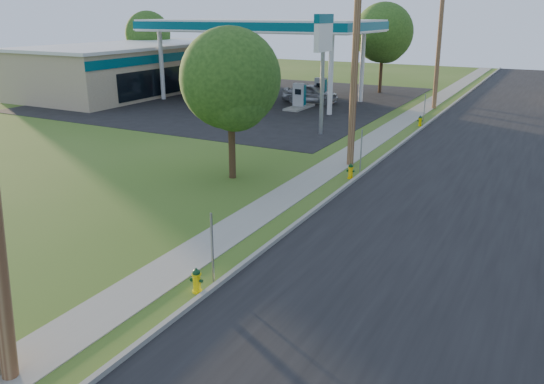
{
  "coord_description": "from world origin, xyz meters",
  "views": [
    {
      "loc": [
        7.71,
        -6.31,
        6.91
      ],
      "look_at": [
        0.0,
        8.0,
        1.4
      ],
      "focal_mm": 35.0,
      "sensor_mm": 36.0,
      "label": 1
    }
  ],
  "objects_px": {
    "fuel_pump_se": "(320,92)",
    "hydrant_mid": "(351,171)",
    "fuel_pump_sw": "(228,86)",
    "utility_pole_far": "(439,43)",
    "hydrant_far": "(420,121)",
    "car_red": "(226,87)",
    "hydrant_near": "(197,281)",
    "fuel_pump_nw": "(202,91)",
    "car_silver": "(310,93)",
    "tree_back": "(148,36)",
    "utility_pole_mid": "(355,59)",
    "tree_verge": "(231,83)",
    "price_pylon": "(323,40)",
    "fuel_pump_ne": "(299,99)",
    "tree_lot": "(384,35)"
  },
  "relations": [
    {
      "from": "tree_lot",
      "to": "car_red",
      "type": "relative_size",
      "value": 1.34
    },
    {
      "from": "utility_pole_far",
      "to": "tree_lot",
      "type": "xyz_separation_m",
      "value": [
        -5.97,
        5.95,
        0.25
      ]
    },
    {
      "from": "fuel_pump_sw",
      "to": "hydrant_mid",
      "type": "xyz_separation_m",
      "value": [
        18.7,
        -19.1,
        -0.39
      ]
    },
    {
      "from": "fuel_pump_ne",
      "to": "hydrant_near",
      "type": "distance_m",
      "value": 28.18
    },
    {
      "from": "utility_pole_far",
      "to": "hydrant_near",
      "type": "relative_size",
      "value": 13.72
    },
    {
      "from": "fuel_pump_ne",
      "to": "fuel_pump_sw",
      "type": "relative_size",
      "value": 1.0
    },
    {
      "from": "fuel_pump_nw",
      "to": "fuel_pump_ne",
      "type": "height_order",
      "value": "same"
    },
    {
      "from": "price_pylon",
      "to": "tree_verge",
      "type": "xyz_separation_m",
      "value": [
        0.16,
        -10.0,
        -1.29
      ]
    },
    {
      "from": "fuel_pump_ne",
      "to": "tree_back",
      "type": "distance_m",
      "value": 23.92
    },
    {
      "from": "fuel_pump_sw",
      "to": "tree_back",
      "type": "distance_m",
      "value": 14.31
    },
    {
      "from": "utility_pole_mid",
      "to": "tree_back",
      "type": "distance_m",
      "value": 37.73
    },
    {
      "from": "fuel_pump_sw",
      "to": "utility_pole_mid",
      "type": "bearing_deg",
      "value": -43.52
    },
    {
      "from": "fuel_pump_ne",
      "to": "tree_verge",
      "type": "bearing_deg",
      "value": -73.57
    },
    {
      "from": "hydrant_near",
      "to": "tree_back",
      "type": "bearing_deg",
      "value": 131.89
    },
    {
      "from": "fuel_pump_se",
      "to": "hydrant_mid",
      "type": "height_order",
      "value": "fuel_pump_se"
    },
    {
      "from": "utility_pole_mid",
      "to": "fuel_pump_sw",
      "type": "distance_m",
      "value": 25.05
    },
    {
      "from": "fuel_pump_sw",
      "to": "hydrant_far",
      "type": "height_order",
      "value": "fuel_pump_sw"
    },
    {
      "from": "fuel_pump_se",
      "to": "hydrant_mid",
      "type": "xyz_separation_m",
      "value": [
        9.7,
        -19.1,
        -0.39
      ]
    },
    {
      "from": "fuel_pump_nw",
      "to": "car_silver",
      "type": "relative_size",
      "value": 0.72
    },
    {
      "from": "fuel_pump_sw",
      "to": "hydrant_far",
      "type": "bearing_deg",
      "value": -18.45
    },
    {
      "from": "utility_pole_far",
      "to": "car_silver",
      "type": "distance_m",
      "value": 10.38
    },
    {
      "from": "utility_pole_far",
      "to": "fuel_pump_ne",
      "type": "relative_size",
      "value": 2.97
    },
    {
      "from": "tree_verge",
      "to": "hydrant_near",
      "type": "relative_size",
      "value": 9.29
    },
    {
      "from": "fuel_pump_sw",
      "to": "tree_verge",
      "type": "relative_size",
      "value": 0.5
    },
    {
      "from": "utility_pole_mid",
      "to": "price_pylon",
      "type": "height_order",
      "value": "utility_pole_mid"
    },
    {
      "from": "fuel_pump_sw",
      "to": "car_silver",
      "type": "bearing_deg",
      "value": -7.07
    },
    {
      "from": "fuel_pump_nw",
      "to": "price_pylon",
      "type": "height_order",
      "value": "price_pylon"
    },
    {
      "from": "utility_pole_mid",
      "to": "hydrant_far",
      "type": "bearing_deg",
      "value": 86.07
    },
    {
      "from": "hydrant_mid",
      "to": "hydrant_far",
      "type": "height_order",
      "value": "hydrant_mid"
    },
    {
      "from": "fuel_pump_nw",
      "to": "tree_lot",
      "type": "xyz_separation_m",
      "value": [
        11.93,
        10.95,
        4.33
      ]
    },
    {
      "from": "hydrant_near",
      "to": "car_red",
      "type": "distance_m",
      "value": 34.25
    },
    {
      "from": "fuel_pump_ne",
      "to": "car_silver",
      "type": "distance_m",
      "value": 2.97
    },
    {
      "from": "price_pylon",
      "to": "tree_back",
      "type": "distance_m",
      "value": 31.46
    },
    {
      "from": "tree_verge",
      "to": "car_red",
      "type": "height_order",
      "value": "tree_verge"
    },
    {
      "from": "utility_pole_mid",
      "to": "tree_back",
      "type": "height_order",
      "value": "utility_pole_mid"
    },
    {
      "from": "hydrant_near",
      "to": "car_red",
      "type": "xyz_separation_m",
      "value": [
        -18.04,
        29.11,
        0.47
      ]
    },
    {
      "from": "utility_pole_far",
      "to": "hydrant_near",
      "type": "height_order",
      "value": "utility_pole_far"
    },
    {
      "from": "tree_back",
      "to": "hydrant_near",
      "type": "relative_size",
      "value": 10.32
    },
    {
      "from": "fuel_pump_se",
      "to": "price_pylon",
      "type": "xyz_separation_m",
      "value": [
        5.0,
        -11.5,
        4.71
      ]
    },
    {
      "from": "fuel_pump_se",
      "to": "hydrant_near",
      "type": "bearing_deg",
      "value": -72.36
    },
    {
      "from": "tree_back",
      "to": "hydrant_near",
      "type": "bearing_deg",
      "value": -48.11
    },
    {
      "from": "hydrant_far",
      "to": "fuel_pump_sw",
      "type": "bearing_deg",
      "value": 161.55
    },
    {
      "from": "fuel_pump_sw",
      "to": "utility_pole_far",
      "type": "bearing_deg",
      "value": 3.2
    },
    {
      "from": "utility_pole_mid",
      "to": "hydrant_near",
      "type": "relative_size",
      "value": 14.15
    },
    {
      "from": "hydrant_far",
      "to": "car_red",
      "type": "height_order",
      "value": "car_red"
    },
    {
      "from": "fuel_pump_sw",
      "to": "fuel_pump_nw",
      "type": "bearing_deg",
      "value": -90.0
    },
    {
      "from": "utility_pole_far",
      "to": "fuel_pump_sw",
      "type": "bearing_deg",
      "value": -176.8
    },
    {
      "from": "fuel_pump_sw",
      "to": "fuel_pump_se",
      "type": "bearing_deg",
      "value": 0.0
    },
    {
      "from": "fuel_pump_sw",
      "to": "hydrant_far",
      "type": "xyz_separation_m",
      "value": [
        18.64,
        -6.22,
        -0.39
      ]
    },
    {
      "from": "tree_verge",
      "to": "tree_lot",
      "type": "xyz_separation_m",
      "value": [
        -2.24,
        28.45,
        0.91
      ]
    }
  ]
}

